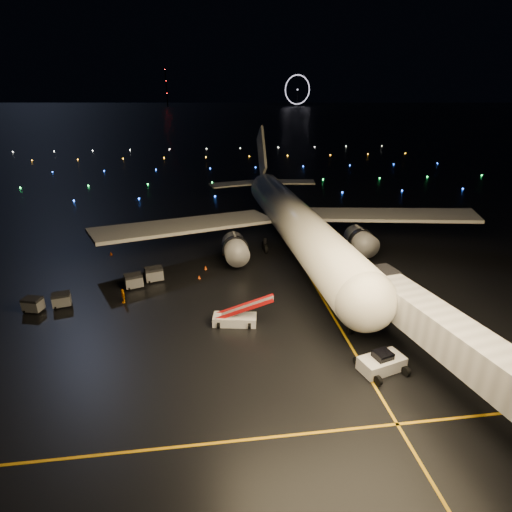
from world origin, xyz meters
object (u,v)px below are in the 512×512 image
(pushback_tug, at_px, (382,361))
(baggage_cart_0, at_px, (154,274))
(crew_c, at_px, (123,296))
(baggage_cart_1, at_px, (134,281))
(baggage_cart_2, at_px, (62,300))
(baggage_cart_3, at_px, (33,305))
(airliner, at_px, (290,195))
(belt_loader, at_px, (235,311))

(pushback_tug, relative_size, baggage_cart_0, 1.80)
(crew_c, height_order, baggage_cart_1, baggage_cart_1)
(pushback_tug, bearing_deg, baggage_cart_1, 124.88)
(baggage_cart_2, xyz_separation_m, baggage_cart_3, (-2.80, -0.79, 0.01))
(airliner, height_order, pushback_tug, airliner)
(baggage_cart_1, distance_m, baggage_cart_2, 8.43)
(pushback_tug, bearing_deg, baggage_cart_0, 119.70)
(crew_c, height_order, baggage_cart_3, crew_c)
(crew_c, relative_size, baggage_cart_1, 0.83)
(pushback_tug, xyz_separation_m, baggage_cart_2, (-31.67, 15.64, -0.12))
(baggage_cart_0, xyz_separation_m, baggage_cart_2, (-9.82, -5.50, -0.12))
(baggage_cart_0, height_order, baggage_cart_1, baggage_cart_0)
(pushback_tug, relative_size, belt_loader, 0.59)
(pushback_tug, xyz_separation_m, belt_loader, (-12.25, 9.30, 0.67))
(belt_loader, xyz_separation_m, baggage_cart_2, (-19.42, 6.34, -0.80))
(baggage_cart_0, bearing_deg, baggage_cart_2, -166.49)
(pushback_tug, bearing_deg, airliner, 77.09)
(crew_c, distance_m, baggage_cart_2, 6.87)
(crew_c, distance_m, baggage_cart_1, 3.91)
(baggage_cart_3, bearing_deg, baggage_cart_0, 42.46)
(baggage_cart_2, bearing_deg, airliner, 14.20)
(crew_c, xyz_separation_m, baggage_cart_3, (-9.67, -0.79, -0.04))
(crew_c, bearing_deg, baggage_cart_3, -113.01)
(crew_c, xyz_separation_m, baggage_cart_0, (2.95, 5.51, 0.06))
(baggage_cart_2, bearing_deg, belt_loader, -31.98)
(baggage_cart_0, xyz_separation_m, baggage_cart_3, (-12.62, -6.29, -0.10))
(belt_loader, xyz_separation_m, baggage_cart_0, (-9.60, 11.84, -0.68))
(baggage_cart_3, bearing_deg, baggage_cart_1, 40.24)
(crew_c, xyz_separation_m, baggage_cart_1, (0.63, 3.86, 0.02))
(baggage_cart_1, bearing_deg, airliner, 9.87)
(crew_c, bearing_deg, baggage_cart_0, 124.17)
(baggage_cart_1, bearing_deg, belt_loader, -59.05)
(baggage_cart_0, bearing_deg, airliner, 11.77)
(baggage_cart_1, relative_size, baggage_cart_2, 1.10)
(baggage_cart_2, bearing_deg, crew_c, -13.96)
(crew_c, xyz_separation_m, baggage_cart_2, (-6.87, 0.01, -0.06))
(airliner, xyz_separation_m, baggage_cart_3, (-32.64, -16.71, -7.53))
(baggage_cart_1, height_order, baggage_cart_3, baggage_cart_1)
(pushback_tug, height_order, baggage_cart_1, pushback_tug)
(airliner, relative_size, belt_loader, 8.83)
(belt_loader, distance_m, baggage_cart_1, 15.71)
(airliner, relative_size, baggage_cart_3, 30.00)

